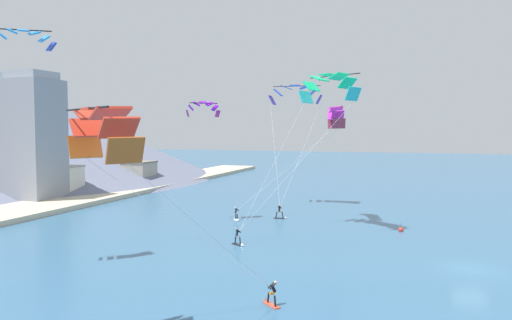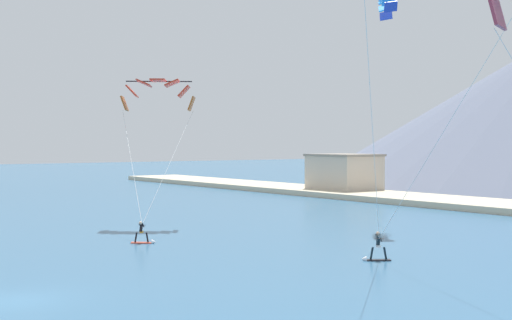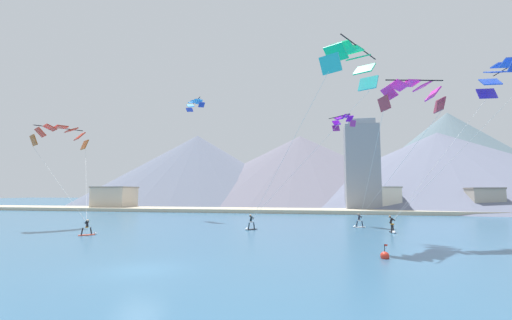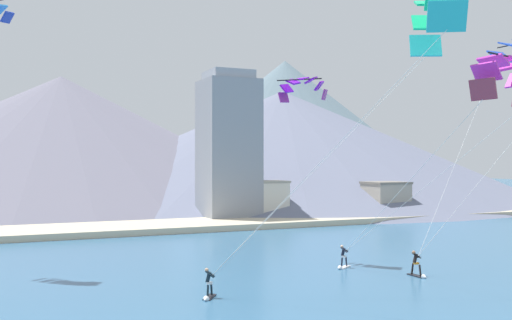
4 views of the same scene
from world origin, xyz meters
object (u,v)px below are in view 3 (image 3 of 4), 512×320
at_px(parafoil_kite_distant_low_drift, 343,120).
at_px(race_marker_buoy, 385,256).
at_px(parafoil_kite_near_trail, 411,94).
at_px(kitesurfer_mid_center, 392,227).
at_px(parafoil_kite_mid_center, 504,74).
at_px(parafoil_kite_near_lead, 61,134).
at_px(parafoil_kite_far_left, 351,62).
at_px(kitesurfer_far_left, 250,225).
at_px(kitesurfer_near_trail, 358,223).
at_px(parafoil_kite_distant_high_outer, 195,103).
at_px(kitesurfer_near_lead, 89,230).

distance_m(parafoil_kite_distant_low_drift, race_marker_buoy, 26.81).
bearing_deg(parafoil_kite_near_trail, kitesurfer_mid_center, 96.50).
bearing_deg(parafoil_kite_mid_center, parafoil_kite_near_lead, -176.45).
bearing_deg(parafoil_kite_far_left, race_marker_buoy, -81.93).
relative_size(kitesurfer_far_left, parafoil_kite_near_lead, 0.16).
bearing_deg(kitesurfer_mid_center, parafoil_kite_near_lead, -177.20).
xyz_separation_m(kitesurfer_far_left, race_marker_buoy, (11.86, -14.41, -0.38)).
height_order(kitesurfer_mid_center, parafoil_kite_near_lead, parafoil_kite_near_lead).
xyz_separation_m(parafoil_kite_near_lead, parafoil_kite_mid_center, (50.20, 3.11, 5.23)).
distance_m(kitesurfer_near_trail, parafoil_kite_near_lead, 37.58).
bearing_deg(kitesurfer_far_left, parafoil_kite_distant_high_outer, 131.62).
bearing_deg(parafoil_kite_mid_center, parafoil_kite_distant_high_outer, 162.47).
bearing_deg(race_marker_buoy, kitesurfer_near_trail, 89.41).
xyz_separation_m(kitesurfer_mid_center, parafoil_kite_mid_center, (11.84, 1.24, 15.87)).
relative_size(parafoil_kite_distant_high_outer, parafoil_kite_distant_low_drift, 1.11).
bearing_deg(race_marker_buoy, kitesurfer_far_left, 129.46).
relative_size(kitesurfer_far_left, parafoil_kite_far_left, 0.11).
bearing_deg(race_marker_buoy, kitesurfer_near_lead, 165.53).
bearing_deg(race_marker_buoy, parafoil_kite_distant_high_outer, 130.53).
bearing_deg(parafoil_kite_distant_high_outer, kitesurfer_near_trail, -20.00).
distance_m(parafoil_kite_near_lead, parafoil_kite_mid_center, 50.57).
height_order(kitesurfer_mid_center, parafoil_kite_far_left, parafoil_kite_far_left).
height_order(kitesurfer_far_left, parafoil_kite_near_trail, parafoil_kite_near_trail).
xyz_separation_m(kitesurfer_far_left, parafoil_kite_mid_center, (26.85, 1.34, 15.92)).
height_order(parafoil_kite_near_trail, parafoil_kite_mid_center, parafoil_kite_mid_center).
bearing_deg(parafoil_kite_mid_center, kitesurfer_near_lead, -167.75).
relative_size(kitesurfer_near_trail, parafoil_kite_near_lead, 0.16).
bearing_deg(kitesurfer_near_lead, kitesurfer_near_trail, 25.23).
bearing_deg(kitesurfer_far_left, parafoil_kite_mid_center, 2.86).
bearing_deg(race_marker_buoy, parafoil_kite_far_left, 98.07).
height_order(kitesurfer_near_trail, kitesurfer_mid_center, kitesurfer_mid_center).
height_order(kitesurfer_near_trail, parafoil_kite_mid_center, parafoil_kite_mid_center).
xyz_separation_m(kitesurfer_near_lead, parafoil_kite_distant_low_drift, (25.22, 16.31, 13.29)).
height_order(parafoil_kite_far_left, parafoil_kite_distant_high_outer, parafoil_kite_distant_high_outer).
relative_size(kitesurfer_near_trail, parafoil_kite_distant_high_outer, 0.41).
xyz_separation_m(parafoil_kite_mid_center, parafoil_kite_far_left, (-16.11, -7.86, -0.45)).
bearing_deg(kitesurfer_far_left, parafoil_kite_near_lead, -175.66).
bearing_deg(parafoil_kite_near_trail, parafoil_kite_near_lead, 173.23).
bearing_deg(kitesurfer_far_left, race_marker_buoy, -50.54).
xyz_separation_m(parafoil_kite_near_lead, parafoil_kite_near_trail, (39.11, -4.64, 1.55)).
bearing_deg(kitesurfer_near_trail, race_marker_buoy, -90.59).
bearing_deg(parafoil_kite_near_lead, race_marker_buoy, -19.74).
relative_size(kitesurfer_far_left, race_marker_buoy, 1.74).
height_order(kitesurfer_near_lead, kitesurfer_mid_center, kitesurfer_mid_center).
xyz_separation_m(parafoil_kite_near_lead, race_marker_buoy, (35.20, -12.63, -11.07)).
relative_size(kitesurfer_near_trail, kitesurfer_far_left, 0.98).
relative_size(kitesurfer_near_lead, parafoil_kite_distant_low_drift, 0.43).
xyz_separation_m(kitesurfer_mid_center, parafoil_kite_far_left, (-4.28, -6.63, 15.42)).
xyz_separation_m(parafoil_kite_far_left, race_marker_buoy, (1.12, -7.88, -15.84)).
bearing_deg(parafoil_kite_distant_high_outer, kitesurfer_far_left, -48.38).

